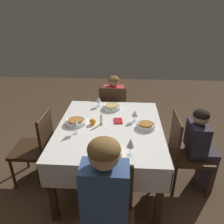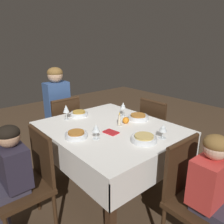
% 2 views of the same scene
% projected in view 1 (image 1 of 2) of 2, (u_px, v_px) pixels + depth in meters
% --- Properties ---
extents(ground_plane, '(8.00, 8.00, 0.00)m').
position_uv_depth(ground_plane, '(110.00, 178.00, 2.66)').
color(ground_plane, '#4C3826').
extents(dining_table, '(1.31, 1.12, 0.73)m').
position_uv_depth(dining_table, '(110.00, 133.00, 2.37)').
color(dining_table, white).
rests_on(dining_table, ground_plane).
extents(chair_west, '(0.42, 0.41, 0.88)m').
position_uv_depth(chair_west, '(107.00, 216.00, 1.62)').
color(chair_west, '#382314').
rests_on(chair_west, ground_plane).
extents(chair_south, '(0.41, 0.42, 0.88)m').
position_uv_depth(chair_south, '(185.00, 150.00, 2.37)').
color(chair_south, '#382314').
rests_on(chair_south, ground_plane).
extents(chair_east, '(0.42, 0.41, 0.88)m').
position_uv_depth(chair_east, '(113.00, 110.00, 3.27)').
color(chair_east, '#382314').
rests_on(chair_east, ground_plane).
extents(chair_north, '(0.41, 0.42, 0.88)m').
position_uv_depth(chair_north, '(37.00, 145.00, 2.46)').
color(chair_north, '#382314').
rests_on(chair_north, ground_plane).
extents(person_adult_denim, '(0.34, 0.30, 1.23)m').
position_uv_depth(person_adult_denim, '(104.00, 214.00, 1.40)').
color(person_adult_denim, '#282833').
rests_on(person_adult_denim, ground_plane).
extents(person_child_dark, '(0.30, 0.33, 0.97)m').
position_uv_depth(person_child_dark, '(201.00, 147.00, 2.33)').
color(person_child_dark, '#383342').
rests_on(person_child_dark, ground_plane).
extents(person_child_red, '(0.33, 0.30, 0.98)m').
position_uv_depth(person_child_red, '(114.00, 102.00, 3.39)').
color(person_child_red, '#383342').
rests_on(person_child_red, ground_plane).
extents(bowl_west, '(0.20, 0.20, 0.06)m').
position_uv_depth(bowl_west, '(111.00, 152.00, 1.89)').
color(bowl_west, silver).
rests_on(bowl_west, dining_table).
extents(wine_glass_west, '(0.07, 0.07, 0.16)m').
position_uv_depth(wine_glass_west, '(131.00, 143.00, 1.85)').
color(wine_glass_west, white).
rests_on(wine_glass_west, dining_table).
extents(bowl_south, '(0.20, 0.20, 0.06)m').
position_uv_depth(bowl_south, '(146.00, 126.00, 2.29)').
color(bowl_south, silver).
rests_on(bowl_south, dining_table).
extents(wine_glass_south, '(0.07, 0.07, 0.13)m').
position_uv_depth(wine_glass_south, '(135.00, 114.00, 2.40)').
color(wine_glass_south, white).
rests_on(wine_glass_south, dining_table).
extents(bowl_east, '(0.22, 0.22, 0.06)m').
position_uv_depth(bowl_east, '(111.00, 107.00, 2.71)').
color(bowl_east, silver).
rests_on(bowl_east, dining_table).
extents(wine_glass_east, '(0.07, 0.07, 0.13)m').
position_uv_depth(wine_glass_east, '(99.00, 100.00, 2.75)').
color(wine_glass_east, white).
rests_on(wine_glass_east, dining_table).
extents(bowl_north, '(0.22, 0.22, 0.06)m').
position_uv_depth(bowl_north, '(75.00, 122.00, 2.37)').
color(bowl_north, silver).
rests_on(bowl_north, dining_table).
extents(wine_glass_north, '(0.06, 0.06, 0.16)m').
position_uv_depth(wine_glass_north, '(75.00, 123.00, 2.16)').
color(wine_glass_north, white).
rests_on(wine_glass_north, dining_table).
extents(candle_centerpiece, '(0.05, 0.05, 0.14)m').
position_uv_depth(candle_centerpiece, '(101.00, 120.00, 2.35)').
color(candle_centerpiece, beige).
rests_on(candle_centerpiece, dining_table).
extents(orange_fruit, '(0.07, 0.07, 0.07)m').
position_uv_depth(orange_fruit, '(93.00, 122.00, 2.36)').
color(orange_fruit, orange).
rests_on(orange_fruit, dining_table).
extents(napkin_red_folded, '(0.14, 0.11, 0.01)m').
position_uv_depth(napkin_red_folded, '(118.00, 121.00, 2.43)').
color(napkin_red_folded, red).
rests_on(napkin_red_folded, dining_table).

